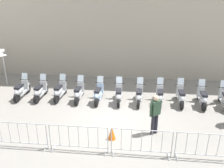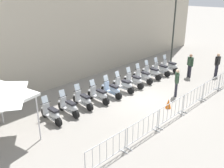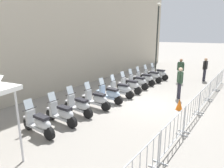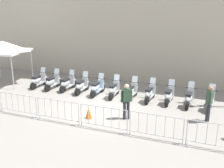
# 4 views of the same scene
# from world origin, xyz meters

# --- Properties ---
(ground_plane) EXTENTS (120.00, 120.00, 0.00)m
(ground_plane) POSITION_xyz_m (0.00, 0.00, 0.00)
(ground_plane) COLOR gray
(motorcycle_0) EXTENTS (0.70, 1.71, 1.24)m
(motorcycle_0) POSITION_xyz_m (-4.89, 2.79, 0.45)
(motorcycle_0) COLOR black
(motorcycle_0) RESTS_ON ground
(motorcycle_1) EXTENTS (0.69, 1.71, 1.24)m
(motorcycle_1) POSITION_xyz_m (-3.84, 2.59, 0.45)
(motorcycle_1) COLOR black
(motorcycle_1) RESTS_ON ground
(motorcycle_2) EXTENTS (0.73, 1.70, 1.24)m
(motorcycle_2) POSITION_xyz_m (-2.78, 2.49, 0.45)
(motorcycle_2) COLOR black
(motorcycle_2) RESTS_ON ground
(motorcycle_3) EXTENTS (0.67, 1.72, 1.24)m
(motorcycle_3) POSITION_xyz_m (-1.75, 2.18, 0.45)
(motorcycle_3) COLOR black
(motorcycle_3) RESTS_ON ground
(motorcycle_4) EXTENTS (0.71, 1.71, 1.24)m
(motorcycle_4) POSITION_xyz_m (-0.71, 1.95, 0.45)
(motorcycle_4) COLOR black
(motorcycle_4) RESTS_ON ground
(motorcycle_5) EXTENTS (0.62, 1.72, 1.24)m
(motorcycle_5) POSITION_xyz_m (0.34, 1.75, 0.45)
(motorcycle_5) COLOR black
(motorcycle_5) RESTS_ON ground
(motorcycle_6) EXTENTS (0.73, 1.70, 1.24)m
(motorcycle_6) POSITION_xyz_m (1.39, 1.59, 0.45)
(motorcycle_6) COLOR black
(motorcycle_6) RESTS_ON ground
(motorcycle_7) EXTENTS (0.71, 1.71, 1.24)m
(motorcycle_7) POSITION_xyz_m (2.45, 1.45, 0.45)
(motorcycle_7) COLOR black
(motorcycle_7) RESTS_ON ground
(motorcycle_8) EXTENTS (0.70, 1.71, 1.24)m
(motorcycle_8) POSITION_xyz_m (3.50, 1.28, 0.45)
(motorcycle_8) COLOR black
(motorcycle_8) RESTS_ON ground
(motorcycle_9) EXTENTS (0.71, 1.71, 1.24)m
(motorcycle_9) POSITION_xyz_m (4.53, 1.03, 0.45)
(motorcycle_9) COLOR black
(motorcycle_9) RESTS_ON ground
(motorcycle_10) EXTENTS (0.73, 1.70, 1.24)m
(motorcycle_10) POSITION_xyz_m (5.56, 0.76, 0.45)
(motorcycle_10) COLOR black
(motorcycle_10) RESTS_ON ground
(barrier_segment_1) EXTENTS (2.15, 0.82, 1.07)m
(barrier_segment_1) POSITION_xyz_m (-3.79, -1.68, 0.53)
(barrier_segment_1) COLOR #B2B5B7
(barrier_segment_1) RESTS_ON ground
(barrier_segment_2) EXTENTS (2.15, 0.82, 1.07)m
(barrier_segment_2) POSITION_xyz_m (-1.56, -2.11, 0.53)
(barrier_segment_2) COLOR #B2B5B7
(barrier_segment_2) RESTS_ON ground
(barrier_segment_3) EXTENTS (2.15, 0.82, 1.07)m
(barrier_segment_3) POSITION_xyz_m (0.66, -2.54, 0.53)
(barrier_segment_3) COLOR #B2B5B7
(barrier_segment_3) RESTS_ON ground
(barrier_segment_4) EXTENTS (2.15, 0.82, 1.07)m
(barrier_segment_4) POSITION_xyz_m (2.89, -2.97, 0.53)
(barrier_segment_4) COLOR #B2B5B7
(barrier_segment_4) RESTS_ON ground
(barrier_segment_5) EXTENTS (2.15, 0.82, 1.07)m
(barrier_segment_5) POSITION_xyz_m (5.12, -3.40, 0.53)
(barrier_segment_5) COLOR #B2B5B7
(barrier_segment_5) RESTS_ON ground
(officer_mid_plaza) EXTENTS (0.36, 0.50, 1.73)m
(officer_mid_plaza) POSITION_xyz_m (5.21, -0.84, 0.98)
(officer_mid_plaza) COLOR #23232D
(officer_mid_plaza) RESTS_ON ground
(officer_by_barriers) EXTENTS (0.51, 0.35, 1.73)m
(officer_by_barriers) POSITION_xyz_m (1.48, -1.22, 0.98)
(officer_by_barriers) COLOR #23232D
(officer_by_barriers) RESTS_ON ground
(canopy_tent) EXTENTS (2.92, 2.92, 2.91)m
(canopy_tent) POSITION_xyz_m (-7.59, 3.44, 2.52)
(canopy_tent) COLOR silver
(canopy_tent) RESTS_ON ground
(traffic_cone) EXTENTS (0.32, 0.32, 0.55)m
(traffic_cone) POSITION_xyz_m (-0.30, -1.46, 0.28)
(traffic_cone) COLOR orange
(traffic_cone) RESTS_ON ground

